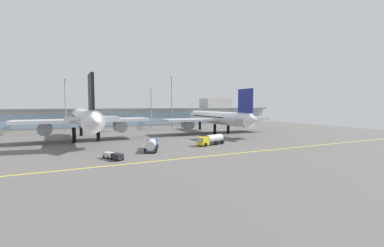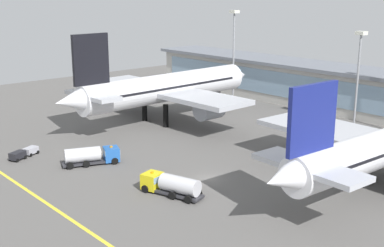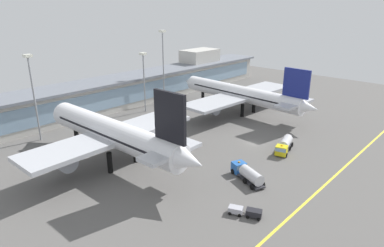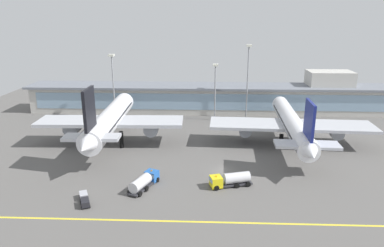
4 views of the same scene
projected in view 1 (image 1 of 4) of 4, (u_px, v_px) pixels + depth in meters
The scene contains 11 objects.
ground_plane at pixel (195, 142), 81.43m from camera, with size 192.68×192.68×0.00m, color #5B5956.
taxiway_centreline_stripe at pixel (236, 153), 61.72m from camera, with size 154.14×0.50×0.01m, color yellow.
terminal_building at pixel (151, 117), 129.96m from camera, with size 140.63×14.00×15.18m.
airliner_near_left at pixel (85, 119), 82.42m from camera, with size 40.41×50.70×19.47m.
airliner_near_right at pixel (218, 118), 105.60m from camera, with size 45.26×52.76×16.93m.
fuel_tanker_truck at pixel (210, 140), 74.61m from camera, with size 9.36×5.06×2.90m.
baggage_tug_near at pixel (152, 144), 65.60m from camera, with size 5.74×9.29×2.90m.
service_truck_far at pixel (113, 156), 54.79m from camera, with size 3.74×5.73×1.40m.
apron_light_mast_west at pixel (151, 102), 117.32m from camera, with size 1.80×1.80×19.38m.
apron_light_mast_centre at pixel (172, 95), 124.46m from camera, with size 1.80×1.80×25.50m.
apron_light_mast_east at pixel (65, 97), 102.73m from camera, with size 1.80×1.80×22.33m.
Camera 1 is at (-36.32, -72.21, 11.42)m, focal length 24.32 mm.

